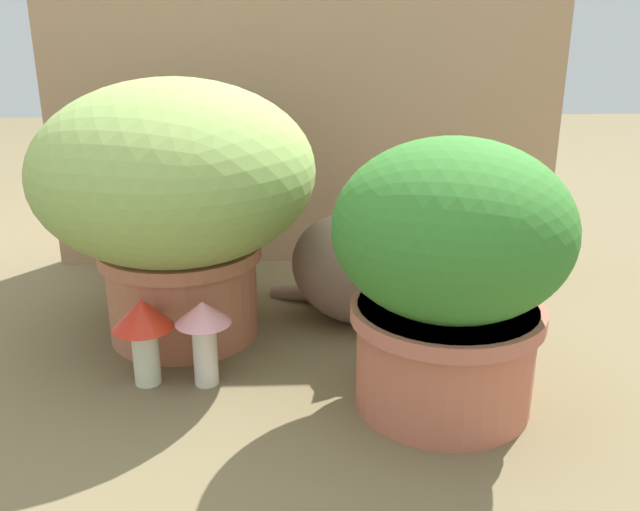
# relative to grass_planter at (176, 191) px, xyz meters

# --- Properties ---
(ground_plane) EXTENTS (6.00, 6.00, 0.00)m
(ground_plane) POSITION_rel_grass_planter_xyz_m (0.13, -0.13, -0.28)
(ground_plane) COLOR brown
(cardboard_backdrop) EXTENTS (1.19, 0.03, 0.81)m
(cardboard_backdrop) POSITION_rel_grass_planter_xyz_m (0.24, 0.41, 0.13)
(cardboard_backdrop) COLOR tan
(cardboard_backdrop) RESTS_ON ground
(grass_planter) EXTENTS (0.50, 0.50, 0.48)m
(grass_planter) POSITION_rel_grass_planter_xyz_m (0.00, 0.00, 0.00)
(grass_planter) COLOR #BE7252
(grass_planter) RESTS_ON ground
(leafy_planter) EXTENTS (0.35, 0.35, 0.42)m
(leafy_planter) POSITION_rel_grass_planter_xyz_m (0.44, -0.27, -0.05)
(leafy_planter) COLOR #C1694F
(leafy_planter) RESTS_ON ground
(cat) EXTENTS (0.34, 0.29, 0.32)m
(cat) POSITION_rel_grass_planter_xyz_m (0.34, 0.03, -0.16)
(cat) COLOR #876D5E
(cat) RESTS_ON ground
(mushroom_ornament_pink) EXTENTS (0.09, 0.09, 0.15)m
(mushroom_ornament_pink) POSITION_rel_grass_planter_xyz_m (0.06, -0.19, -0.18)
(mushroom_ornament_pink) COLOR silver
(mushroom_ornament_pink) RESTS_ON ground
(mushroom_ornament_red) EXTENTS (0.10, 0.10, 0.15)m
(mushroom_ornament_red) POSITION_rel_grass_planter_xyz_m (-0.04, -0.19, -0.18)
(mushroom_ornament_red) COLOR silver
(mushroom_ornament_red) RESTS_ON ground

